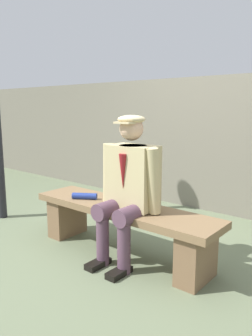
# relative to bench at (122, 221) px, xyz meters

# --- Properties ---
(ground_plane) EXTENTS (30.00, 30.00, 0.00)m
(ground_plane) POSITION_rel_bench_xyz_m (0.00, 0.00, -0.31)
(ground_plane) COLOR #636F52
(bench) EXTENTS (1.87, 0.45, 0.47)m
(bench) POSITION_rel_bench_xyz_m (0.00, 0.00, 0.00)
(bench) COLOR brown
(bench) RESTS_ON ground
(seated_man) EXTENTS (0.60, 0.57, 1.28)m
(seated_man) POSITION_rel_bench_xyz_m (-0.13, 0.06, 0.39)
(seated_man) COLOR tan
(seated_man) RESTS_ON ground
(rolled_magazine) EXTENTS (0.24, 0.18, 0.06)m
(rolled_magazine) POSITION_rel_bench_xyz_m (0.41, 0.07, 0.18)
(rolled_magazine) COLOR navy
(rolled_magazine) RESTS_ON bench
(stadium_wall) EXTENTS (12.00, 0.24, 1.73)m
(stadium_wall) POSITION_rel_bench_xyz_m (0.00, -1.82, 0.55)
(stadium_wall) COLOR slate
(stadium_wall) RESTS_ON ground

